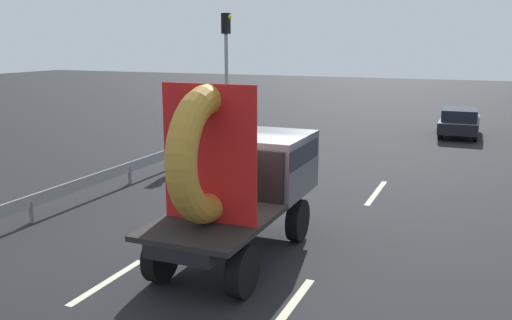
% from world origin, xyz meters
% --- Properties ---
extents(ground_plane, '(120.00, 120.00, 0.00)m').
position_xyz_m(ground_plane, '(0.00, 0.00, 0.00)').
color(ground_plane, black).
extents(flatbed_truck, '(2.02, 5.02, 3.75)m').
position_xyz_m(flatbed_truck, '(0.08, 0.05, 1.76)').
color(flatbed_truck, black).
rests_on(flatbed_truck, ground_plane).
extents(distant_sedan, '(1.76, 4.10, 1.34)m').
position_xyz_m(distant_sedan, '(3.63, 17.63, 0.72)').
color(distant_sedan, black).
rests_on(distant_sedan, ground_plane).
extents(traffic_light, '(0.42, 0.36, 5.73)m').
position_xyz_m(traffic_light, '(-6.25, 12.27, 3.74)').
color(traffic_light, gray).
rests_on(traffic_light, ground_plane).
extents(guardrail, '(0.10, 16.65, 0.71)m').
position_xyz_m(guardrail, '(-5.67, 5.94, 0.53)').
color(guardrail, gray).
rests_on(guardrail, ground_plane).
extents(lane_dash_left_near, '(0.16, 2.18, 0.01)m').
position_xyz_m(lane_dash_left_near, '(-1.70, -2.40, 0.00)').
color(lane_dash_left_near, beige).
rests_on(lane_dash_left_near, ground_plane).
extents(lane_dash_left_far, '(0.16, 2.40, 0.01)m').
position_xyz_m(lane_dash_left_far, '(-1.70, 5.89, 0.00)').
color(lane_dash_left_far, beige).
rests_on(lane_dash_left_far, ground_plane).
extents(lane_dash_right_near, '(0.16, 2.39, 0.01)m').
position_xyz_m(lane_dash_right_near, '(1.86, -2.04, 0.00)').
color(lane_dash_right_near, beige).
rests_on(lane_dash_right_near, ground_plane).
extents(lane_dash_right_far, '(0.16, 2.89, 0.01)m').
position_xyz_m(lane_dash_right_far, '(1.86, 5.87, 0.00)').
color(lane_dash_right_far, beige).
rests_on(lane_dash_right_far, ground_plane).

